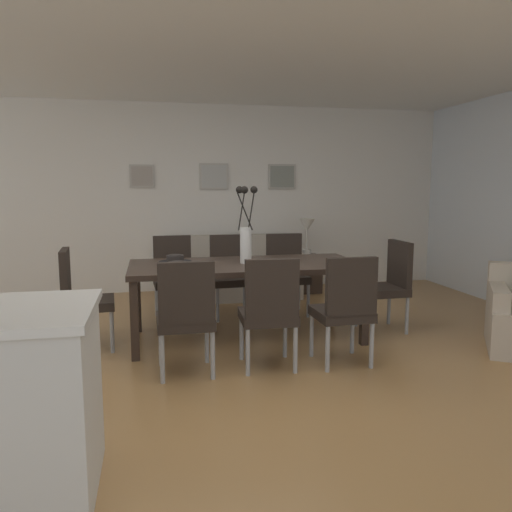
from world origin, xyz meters
name	(u,v)px	position (x,y,z in m)	size (l,w,h in m)	color
ground_plane	(235,367)	(0.00, 0.00, 0.00)	(9.00, 9.00, 0.00)	#A87A47
back_wall_panel	(197,199)	(0.00, 3.25, 1.30)	(9.00, 0.10, 2.60)	white
ceiling_panel	(225,44)	(0.00, 0.40, 2.64)	(9.00, 7.20, 0.08)	white
dining_table	(246,270)	(0.24, 0.78, 0.67)	(2.20, 0.99, 0.74)	#33261E
dining_chair_near_left	(186,312)	(-0.40, -0.11, 0.51)	(0.44, 0.44, 0.92)	black
dining_chair_near_right	(174,273)	(-0.41, 1.69, 0.51)	(0.46, 0.46, 0.92)	black
dining_chair_far_left	(269,308)	(0.26, -0.10, 0.51)	(0.46, 0.46, 0.92)	black
dining_chair_far_right	(230,271)	(0.22, 1.67, 0.51)	(0.45, 0.45, 0.92)	black
dining_chair_mid_left	(345,305)	(0.89, -0.14, 0.51)	(0.45, 0.45, 0.92)	black
dining_chair_mid_right	(286,269)	(0.88, 1.66, 0.51)	(0.45, 0.45, 0.92)	black
dining_chair_head_west	(80,294)	(-1.29, 0.75, 0.51)	(0.47, 0.47, 0.92)	black
dining_chair_head_east	(389,281)	(1.72, 0.75, 0.51)	(0.45, 0.45, 0.92)	black
centerpiece_vase	(246,234)	(0.24, 0.78, 1.02)	(0.21, 0.23, 0.73)	white
placemat_near_left	(178,269)	(-0.42, 0.55, 0.74)	(0.32, 0.32, 0.01)	black
bowl_near_left	(178,265)	(-0.42, 0.55, 0.78)	(0.17, 0.17, 0.07)	#2D2826
placemat_near_right	(175,262)	(-0.42, 1.00, 0.74)	(0.32, 0.32, 0.01)	black
bowl_near_right	(175,258)	(-0.42, 1.00, 0.78)	(0.17, 0.17, 0.07)	#2D2826
sofa	(229,275)	(0.37, 2.70, 0.28)	(1.81, 0.84, 0.80)	#B2A899
side_table	(306,273)	(1.47, 2.73, 0.26)	(0.36, 0.36, 0.52)	#33261E
table_lamp	(307,228)	(1.47, 2.73, 0.89)	(0.22, 0.22, 0.51)	beige
framed_picture_left	(142,176)	(-0.75, 3.18, 1.61)	(0.33, 0.03, 0.31)	#B2ADA3
framed_picture_center	(214,176)	(0.24, 3.18, 1.61)	(0.40, 0.03, 0.36)	#B2ADA3
framed_picture_right	(282,177)	(1.22, 3.18, 1.61)	(0.40, 0.03, 0.36)	#B2ADA3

